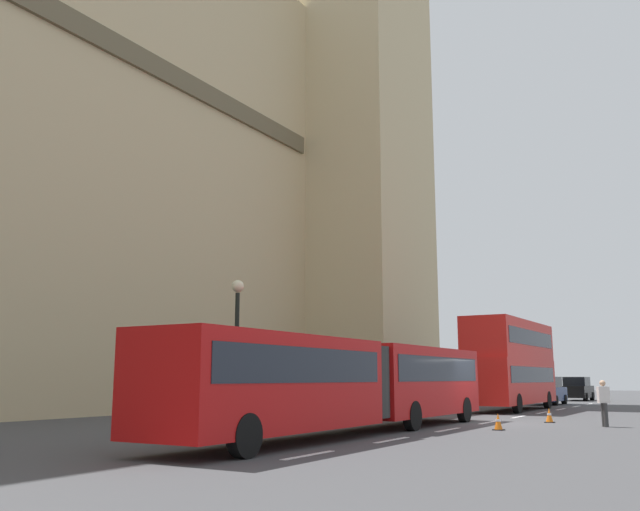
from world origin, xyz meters
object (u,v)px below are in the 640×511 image
Objects in this scene: street_lamp at (237,341)px; articulated_bus at (353,379)px; double_decker_bus at (511,361)px; sedan_lead at (547,391)px; sedan_trailing at (578,389)px; traffic_cone_west at (498,422)px; pedestrian_near_cones at (604,402)px; traffic_cone_middle at (549,415)px.

articulated_bus is at bearing -85.25° from street_lamp.
double_decker_bus reaches higher than sedan_lead.
street_lamp reaches higher than sedan_trailing.
sedan_lead is at bearing 1.45° from double_decker_bus.
pedestrian_near_cones is at bearing -38.99° from traffic_cone_west.
articulated_bus reaches higher than traffic_cone_middle.
sedan_trailing reaches higher than traffic_cone_west.
traffic_cone_west is 1.00× the size of traffic_cone_middle.
traffic_cone_west is (-34.27, -3.60, -0.63)m from sedan_trailing.
sedan_lead reaches higher than pedestrian_near_cones.
sedan_lead is (28.30, 0.24, -0.83)m from articulated_bus.
street_lamp is at bearing 171.54° from sedan_lead.
pedestrian_near_cones is at bearing -54.12° from street_lamp.
pedestrian_near_cones is at bearing -122.71° from traffic_cone_middle.
sedan_trailing is (9.92, -0.17, 0.00)m from sedan_lead.
sedan_lead is at bearing 8.82° from traffic_cone_west.
sedan_trailing is at bearing 0.19° from double_decker_bus.
pedestrian_near_cones is (3.60, -2.92, 0.63)m from traffic_cone_west.
double_decker_bus is 15.54m from traffic_cone_west.
sedan_trailing is 0.83× the size of street_lamp.
traffic_cone_middle is at bearing 57.29° from pedestrian_near_cones.
articulated_bus is at bearing 138.17° from traffic_cone_west.
traffic_cone_west is at bearing -174.00° from sedan_trailing.
street_lamp is at bearing 173.44° from sedan_trailing.
pedestrian_near_cones is at bearing -150.33° from double_decker_bus.
traffic_cone_west is 0.11× the size of street_lamp.
sedan_lead is 29.07m from street_lamp.
articulated_bus is 5.50m from traffic_cone_west.
street_lamp is at bearing 137.49° from traffic_cone_middle.
traffic_cone_west is 0.34× the size of pedestrian_near_cones.
sedan_trailing is (19.33, 0.06, -1.80)m from double_decker_bus.
articulated_bus reaches higher than pedestrian_near_cones.
articulated_bus is 28.32m from sedan_lead.
traffic_cone_west is 4.68m from pedestrian_near_cones.
traffic_cone_west is 5.13m from traffic_cone_middle.
sedan_trailing is at bearing 6.00° from traffic_cone_west.
street_lamp reaches higher than traffic_cone_west.
sedan_trailing is 7.59× the size of traffic_cone_west.
traffic_cone_middle is (-19.25, -4.37, -0.63)m from sedan_lead.
double_decker_bus is at bearing -13.16° from street_lamp.
double_decker_bus is 6.16× the size of pedestrian_near_cones.
sedan_lead is 2.60× the size of pedestrian_near_cones.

